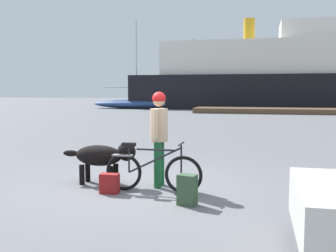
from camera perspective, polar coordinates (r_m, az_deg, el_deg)
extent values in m
plane|color=slate|center=(7.24, -3.80, -9.00)|extent=(160.00, 160.00, 0.00)
torus|color=black|center=(6.72, 2.29, -7.21)|extent=(0.66, 0.06, 0.66)
torus|color=black|center=(7.01, -6.51, -6.72)|extent=(0.66, 0.06, 0.66)
cube|color=black|center=(6.75, -1.81, -3.52)|extent=(0.69, 0.03, 0.03)
cube|color=black|center=(6.79, -1.97, -5.05)|extent=(0.94, 0.03, 0.49)
cylinder|color=black|center=(6.93, -5.75, -5.07)|extent=(0.03, 0.03, 0.42)
cylinder|color=black|center=(6.68, 1.96, -5.01)|extent=(0.03, 0.03, 0.52)
cube|color=black|center=(6.89, -5.77, -2.70)|extent=(0.24, 0.10, 0.06)
cylinder|color=black|center=(6.63, 1.97, -2.63)|extent=(0.03, 0.44, 0.03)
cube|color=slate|center=(6.96, -6.69, -4.29)|extent=(0.36, 0.14, 0.02)
cylinder|color=#19592D|center=(7.32, -1.09, -5.43)|extent=(0.14, 0.14, 0.85)
cylinder|color=#19592D|center=(7.11, -1.54, -5.75)|extent=(0.14, 0.14, 0.85)
cylinder|color=#D8B28C|center=(7.12, -1.32, 0.15)|extent=(0.32, 0.32, 0.60)
cylinder|color=#D8B28C|center=(7.33, -0.89, 0.57)|extent=(0.09, 0.09, 0.53)
cylinder|color=#D8B28C|center=(6.90, -1.79, 0.28)|extent=(0.09, 0.09, 0.53)
sphere|color=tan|center=(7.09, -1.33, 3.81)|extent=(0.23, 0.23, 0.23)
sphere|color=red|center=(7.09, -1.33, 4.05)|extent=(0.25, 0.25, 0.25)
ellipsoid|color=black|center=(7.50, -10.14, -4.28)|extent=(0.92, 0.46, 0.39)
sphere|color=black|center=(7.28, -6.11, -3.78)|extent=(0.35, 0.35, 0.35)
ellipsoid|color=black|center=(7.74, -14.07, -3.91)|extent=(0.32, 0.12, 0.12)
cylinder|color=black|center=(7.57, -7.66, -6.94)|extent=(0.10, 0.10, 0.38)
cylinder|color=black|center=(7.34, -8.37, -7.33)|extent=(0.10, 0.10, 0.38)
cylinder|color=black|center=(7.80, -11.71, -6.64)|extent=(0.10, 0.10, 0.38)
cylinder|color=black|center=(7.58, -12.53, -7.01)|extent=(0.10, 0.10, 0.38)
cube|color=#334C33|center=(6.12, 2.84, -9.35)|extent=(0.32, 0.26, 0.48)
cube|color=maroon|center=(6.87, -8.58, -8.35)|extent=(0.33, 0.19, 0.34)
cube|color=brown|center=(31.53, 19.10, 2.08)|extent=(16.56, 2.95, 0.40)
cube|color=black|center=(39.92, 16.76, 4.80)|extent=(29.43, 8.70, 3.24)
cube|color=silver|center=(40.04, 16.88, 9.41)|extent=(23.55, 7.31, 3.20)
cube|color=silver|center=(40.58, 21.24, 12.77)|extent=(7.06, 5.22, 1.80)
cylinder|color=#BF8C19|center=(40.30, 11.83, 13.50)|extent=(1.10, 1.10, 2.40)
ellipsoid|color=navy|center=(38.27, -4.61, 3.24)|extent=(8.86, 2.48, 0.90)
cylinder|color=#B2B2B7|center=(38.36, -4.66, 9.62)|extent=(0.14, 0.14, 7.64)
cylinder|color=#B2B2B7|center=(38.68, -6.51, 5.68)|extent=(3.99, 0.10, 0.10)
cylinder|color=#4C331E|center=(59.87, 3.73, 4.71)|extent=(0.30, 0.30, 2.46)
cone|color=#143819|center=(60.02, 3.76, 9.32)|extent=(3.59, 3.59, 7.20)
cylinder|color=#4C331E|center=(57.66, 11.49, 4.52)|extent=(0.45, 0.45, 2.32)
cone|color=#19471E|center=(57.82, 11.58, 9.36)|extent=(3.67, 3.67, 7.44)
cylinder|color=#4C331E|center=(65.42, 12.30, 4.94)|extent=(0.39, 0.39, 3.15)
cone|color=#143819|center=(65.61, 12.38, 9.38)|extent=(2.82, 2.82, 7.01)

